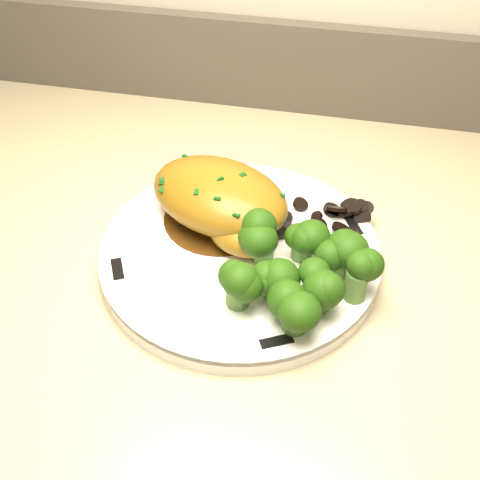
# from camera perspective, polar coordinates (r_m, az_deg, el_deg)

# --- Properties ---
(plate) EXTENTS (0.34, 0.34, 0.02)m
(plate) POSITION_cam_1_polar(r_m,az_deg,el_deg) (0.60, 0.00, -1.35)
(plate) COLOR white
(plate) RESTS_ON counter
(rim_accent_0) EXTENTS (0.02, 0.03, 0.00)m
(rim_accent_0) POSITION_cam_1_polar(r_m,az_deg,el_deg) (0.63, 10.71, 1.31)
(rim_accent_0) COLOR black
(rim_accent_0) RESTS_ON plate
(rim_accent_1) EXTENTS (0.03, 0.02, 0.00)m
(rim_accent_1) POSITION_cam_1_polar(r_m,az_deg,el_deg) (0.68, -2.61, 6.09)
(rim_accent_1) COLOR black
(rim_accent_1) RESTS_ON plate
(rim_accent_2) EXTENTS (0.02, 0.03, 0.00)m
(rim_accent_2) POSITION_cam_1_polar(r_m,az_deg,el_deg) (0.58, -11.54, -2.73)
(rim_accent_2) COLOR black
(rim_accent_2) RESTS_ON plate
(rim_accent_3) EXTENTS (0.03, 0.02, 0.00)m
(rim_accent_3) POSITION_cam_1_polar(r_m,az_deg,el_deg) (0.52, 3.49, -9.59)
(rim_accent_3) COLOR black
(rim_accent_3) RESTS_ON plate
(gravy_pool) EXTENTS (0.12, 0.12, 0.00)m
(gravy_pool) POSITION_cam_1_polar(r_m,az_deg,el_deg) (0.63, -1.90, 2.12)
(gravy_pool) COLOR #3F240B
(gravy_pool) RESTS_ON plate
(chicken_breast) EXTENTS (0.18, 0.15, 0.06)m
(chicken_breast) POSITION_cam_1_polar(r_m,az_deg,el_deg) (0.61, -1.72, 3.78)
(chicken_breast) COLOR olive
(chicken_breast) RESTS_ON plate
(mushroom_pile) EXTENTS (0.09, 0.07, 0.03)m
(mushroom_pile) POSITION_cam_1_polar(r_m,az_deg,el_deg) (0.62, 7.67, 1.80)
(mushroom_pile) COLOR black
(mushroom_pile) RESTS_ON plate
(broccoli_florets) EXTENTS (0.13, 0.12, 0.05)m
(broccoli_florets) POSITION_cam_1_polar(r_m,az_deg,el_deg) (0.54, 5.62, -2.75)
(broccoli_florets) COLOR #517E35
(broccoli_florets) RESTS_ON plate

